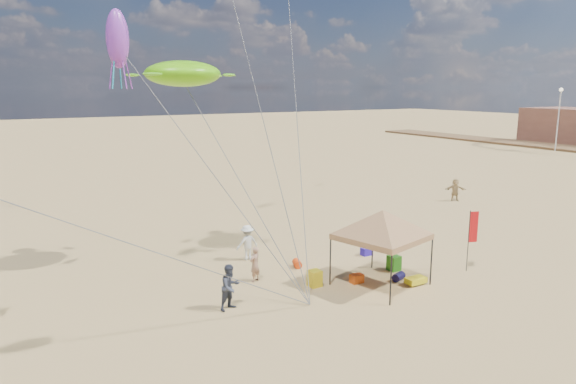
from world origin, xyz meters
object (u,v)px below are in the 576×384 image
beach_cart (416,280)px  person_near_b (230,287)px  cooler_red (357,279)px  person_far_c (455,190)px  feather_flag (472,231)px  chair_yellow (315,278)px  canopy_tent (383,213)px  person_near_a (255,264)px  cooler_blue (367,251)px  lamp_north (559,109)px  person_near_c (247,243)px  chair_green (394,263)px

beach_cart → person_near_b: bearing=167.5°
cooler_red → person_far_c: (16.59, 9.47, 0.64)m
feather_flag → beach_cart: bearing=-179.9°
chair_yellow → person_far_c: 20.40m
canopy_tent → person_far_c: bearing=32.6°
canopy_tent → person_near_b: (-6.54, 0.96, -2.26)m
feather_flag → beach_cart: size_ratio=3.17×
beach_cart → person_near_a: bearing=146.1°
feather_flag → person_far_c: feather_flag is taller
chair_yellow → person_far_c: (18.36, 8.87, 0.48)m
cooler_red → person_near_a: (-3.69, 2.40, 0.59)m
beach_cart → person_near_a: size_ratio=0.58×
cooler_blue → lamp_north: 54.49m
cooler_red → person_near_b: 5.86m
person_far_c → lamp_north: (35.87, 15.04, 4.68)m
beach_cart → person_near_a: person_near_a is taller
cooler_red → person_near_c: (-2.69, 5.17, 0.68)m
beach_cart → person_near_b: 8.07m
person_near_b → person_far_c: person_near_b is taller
chair_green → beach_cart: 1.88m
chair_yellow → person_near_c: bearing=101.3°
cooler_red → beach_cart: 2.51m
lamp_north → canopy_tent: bearing=-154.0°
canopy_tent → cooler_red: canopy_tent is taller
beach_cart → chair_yellow: bearing=151.7°
canopy_tent → person_far_c: canopy_tent is taller
cooler_blue → person_near_c: person_near_c is taller
beach_cart → person_near_b: size_ratio=0.51×
feather_flag → person_near_b: size_ratio=1.61×
canopy_tent → beach_cart: bearing=-30.6°
canopy_tent → cooler_blue: bearing=59.2°
cooler_blue → chair_green: (-0.33, -2.38, 0.16)m
feather_flag → beach_cart: 3.77m
canopy_tent → cooler_blue: 4.97m
cooler_blue → chair_yellow: bearing=-154.7°
feather_flag → person_near_c: feather_flag is taller
chair_green → person_near_a: (-6.13, 2.03, 0.43)m
canopy_tent → chair_green: canopy_tent is taller
cooler_blue → lamp_north: (49.67, 21.76, 5.33)m
feather_flag → chair_yellow: 7.63m
person_near_b → lamp_north: bearing=4.8°
beach_cart → feather_flag: bearing=0.1°
canopy_tent → person_far_c: 18.97m
cooler_red → person_near_b: person_near_b is taller
cooler_red → person_near_c: bearing=117.5°
person_near_c → person_far_c: person_near_c is taller
person_near_b → person_far_c: 24.20m
cooler_red → lamp_north: (52.45, 24.51, 5.33)m
cooler_blue → beach_cart: 4.27m
chair_yellow → canopy_tent: bearing=-27.0°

